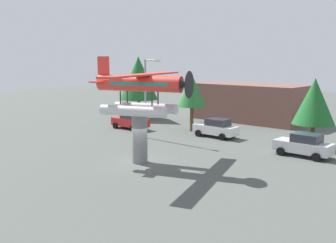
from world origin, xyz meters
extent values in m
plane|color=#4C514C|center=(0.00, 0.00, 0.00)|extent=(140.00, 140.00, 0.00)
cylinder|color=slate|center=(0.00, 0.00, 1.72)|extent=(1.10, 1.10, 3.45)
cylinder|color=silver|center=(0.33, -0.94, 3.80)|extent=(4.76, 2.27, 0.70)
cylinder|color=#333338|center=(1.30, -0.07, 4.60)|extent=(0.13, 0.13, 0.90)
cylinder|color=#333338|center=(-0.96, -0.87, 4.60)|extent=(0.13, 0.13, 0.90)
cylinder|color=silver|center=(-0.33, 0.94, 3.80)|extent=(4.76, 2.27, 0.70)
cylinder|color=#333338|center=(0.96, 0.87, 4.60)|extent=(0.13, 0.13, 0.90)
cylinder|color=#333338|center=(-1.30, 0.07, 4.60)|extent=(0.13, 0.13, 0.90)
cylinder|color=red|center=(0.00, 0.00, 5.60)|extent=(6.21, 3.11, 1.10)
cube|color=teal|center=(0.19, 0.07, 5.60)|extent=(4.47, 2.53, 0.20)
cone|color=#262628|center=(3.06, 1.09, 5.60)|extent=(0.95, 1.06, 0.88)
cylinder|color=black|center=(3.44, 1.22, 5.60)|extent=(0.64, 1.71, 1.80)
cube|color=red|center=(0.38, 0.13, 6.21)|extent=(4.52, 10.17, 0.12)
cube|color=red|center=(-2.64, -0.94, 5.70)|extent=(1.60, 2.87, 0.10)
cube|color=red|center=(-2.64, -0.94, 6.80)|extent=(0.89, 0.41, 1.30)
cube|color=red|center=(-10.51, 8.84, 0.72)|extent=(4.20, 1.70, 0.80)
cube|color=#2D333D|center=(-10.26, 8.84, 1.44)|extent=(2.00, 1.56, 0.64)
cylinder|color=black|center=(-11.86, 9.74, 0.32)|extent=(0.64, 0.22, 0.64)
cylinder|color=black|center=(-11.86, 7.94, 0.32)|extent=(0.64, 0.22, 0.64)
cylinder|color=black|center=(-9.16, 9.74, 0.32)|extent=(0.64, 0.22, 0.64)
cylinder|color=black|center=(-9.16, 7.94, 0.32)|extent=(0.64, 0.22, 0.64)
cube|color=white|center=(-1.30, 11.18, 0.72)|extent=(4.20, 1.70, 0.80)
cube|color=#2D333D|center=(-1.05, 11.18, 1.44)|extent=(2.00, 1.56, 0.64)
cylinder|color=black|center=(-2.65, 12.08, 0.32)|extent=(0.64, 0.22, 0.64)
cylinder|color=black|center=(-2.65, 10.28, 0.32)|extent=(0.64, 0.22, 0.64)
cylinder|color=black|center=(0.05, 12.08, 0.32)|extent=(0.64, 0.22, 0.64)
cylinder|color=black|center=(0.05, 10.28, 0.32)|extent=(0.64, 0.22, 0.64)
cube|color=silver|center=(7.90, 9.42, 0.72)|extent=(4.20, 1.70, 0.80)
cube|color=#2D333D|center=(8.15, 9.42, 1.44)|extent=(2.00, 1.56, 0.64)
cylinder|color=black|center=(6.55, 10.32, 0.32)|extent=(0.64, 0.22, 0.64)
cylinder|color=black|center=(6.55, 8.52, 0.32)|extent=(0.64, 0.22, 0.64)
cylinder|color=black|center=(9.25, 10.32, 0.32)|extent=(0.64, 0.22, 0.64)
cylinder|color=black|center=(9.25, 8.52, 0.32)|extent=(0.64, 0.22, 0.64)
cylinder|color=gray|center=(-5.91, 6.52, 3.62)|extent=(0.18, 0.18, 7.24)
cylinder|color=gray|center=(-5.11, 6.52, 7.14)|extent=(1.60, 0.12, 0.12)
cube|color=silver|center=(-4.41, 6.52, 7.09)|extent=(0.50, 0.28, 0.20)
cube|color=brown|center=(-4.06, 22.00, 2.17)|extent=(12.90, 5.61, 4.35)
cylinder|color=brown|center=(-14.94, 14.41, 1.20)|extent=(0.36, 0.36, 2.40)
cone|color=#1E6028|center=(-14.94, 14.41, 4.99)|extent=(4.68, 4.68, 5.19)
cylinder|color=brown|center=(-4.89, 12.11, 1.27)|extent=(0.36, 0.36, 2.53)
cone|color=#287033|center=(-4.89, 12.11, 4.13)|extent=(2.87, 2.87, 3.19)
cylinder|color=brown|center=(7.14, 13.05, 0.96)|extent=(0.36, 0.36, 1.92)
cone|color=#1E6028|center=(7.14, 13.05, 3.83)|extent=(3.44, 3.44, 3.82)
camera|label=1|loc=(19.53, -18.94, 7.24)|focal=42.09mm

